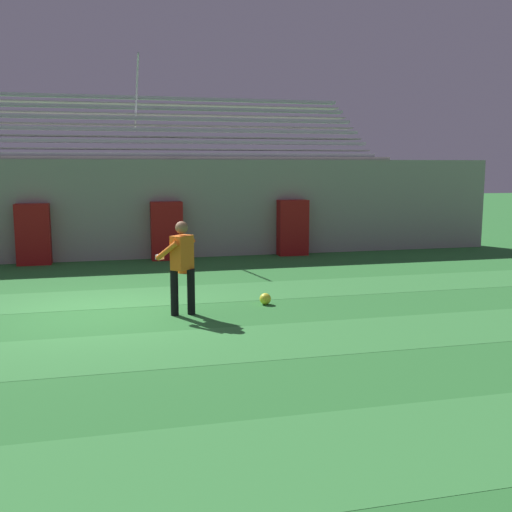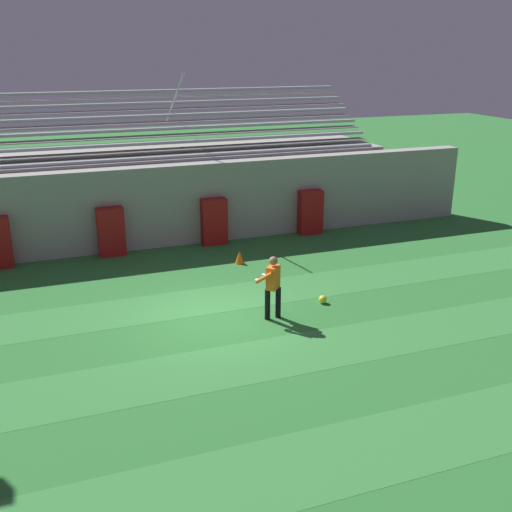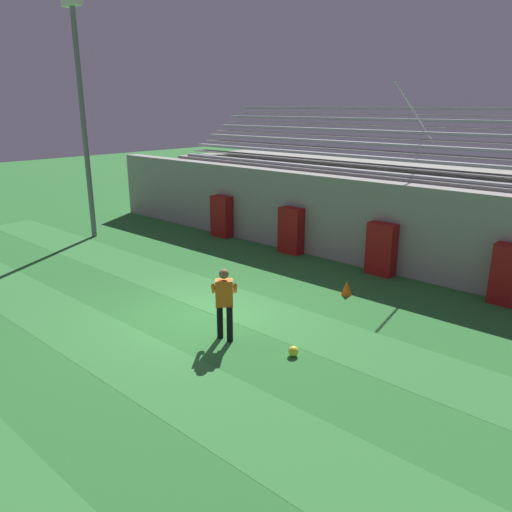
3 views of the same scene
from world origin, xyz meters
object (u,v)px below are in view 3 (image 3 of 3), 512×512
soccer_ball (293,351)px  traffic_cone (347,288)px  floodlight_pole (81,92)px  padding_pillar_gate_left (291,231)px  goalkeeper (224,300)px  padding_pillar_far_right (510,275)px  padding_pillar_gate_right (381,249)px  padding_pillar_far_left (222,216)px

soccer_ball → traffic_cone: size_ratio=0.52×
floodlight_pole → traffic_cone: (11.06, 1.23, -5.33)m
padding_pillar_gate_left → goalkeeper: 7.16m
goalkeeper → soccer_ball: bearing=13.9°
padding_pillar_far_right → floodlight_pole: bearing=-166.7°
soccer_ball → traffic_cone: (-1.09, 3.79, 0.10)m
floodlight_pole → padding_pillar_far_right: bearing=13.3°
floodlight_pole → goalkeeper: 11.85m
padding_pillar_gate_right → goalkeeper: bearing=-93.2°
soccer_ball → traffic_cone: bearing=106.0°
padding_pillar_far_right → goalkeeper: (-4.06, -6.41, 0.14)m
padding_pillar_gate_left → floodlight_pole: 9.38m
padding_pillar_gate_right → padding_pillar_far_left: bearing=180.0°
padding_pillar_gate_left → soccer_ball: padding_pillar_gate_left is taller
padding_pillar_far_left → goalkeeper: 9.26m
padding_pillar_far_right → floodlight_pole: size_ratio=0.18×
traffic_cone → padding_pillar_gate_right: bearing=94.7°
padding_pillar_gate_right → traffic_cone: (0.18, -2.21, -0.61)m
padding_pillar_gate_left → traffic_cone: size_ratio=3.88×
goalkeeper → padding_pillar_far_right: bearing=57.7°
padding_pillar_gate_left → padding_pillar_far_right: size_ratio=1.00×
padding_pillar_far_left → padding_pillar_far_right: (10.74, 0.00, 0.00)m
padding_pillar_far_right → soccer_ball: size_ratio=7.41×
padding_pillar_far_left → soccer_ball: (8.32, -6.01, -0.71)m
padding_pillar_gate_right → traffic_cone: padding_pillar_gate_right is taller
floodlight_pole → goalkeeper: floodlight_pole is taller
floodlight_pole → padding_pillar_far_left: bearing=41.9°
padding_pillar_far_right → soccer_ball: (-2.42, -6.01, -0.71)m
floodlight_pole → traffic_cone: 12.34m
padding_pillar_far_left → traffic_cone: 7.59m
padding_pillar_far_left → floodlight_pole: bearing=-138.1°
padding_pillar_gate_right → padding_pillar_far_right: bearing=0.0°
padding_pillar_far_left → padding_pillar_far_right: bearing=0.0°
padding_pillar_far_left → goalkeeper: (6.69, -6.41, 0.14)m
padding_pillar_far_right → padding_pillar_gate_right: bearing=180.0°
padding_pillar_far_right → floodlight_pole: 15.70m
padding_pillar_far_right → floodlight_pole: floodlight_pole is taller
floodlight_pole → goalkeeper: (10.52, -2.97, -4.58)m
traffic_cone → padding_pillar_far_left: bearing=163.0°
goalkeeper → padding_pillar_gate_right: bearing=86.8°
padding_pillar_far_left → goalkeeper: goalkeeper is taller
padding_pillar_gate_left → soccer_ball: (4.81, -6.01, -0.71)m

